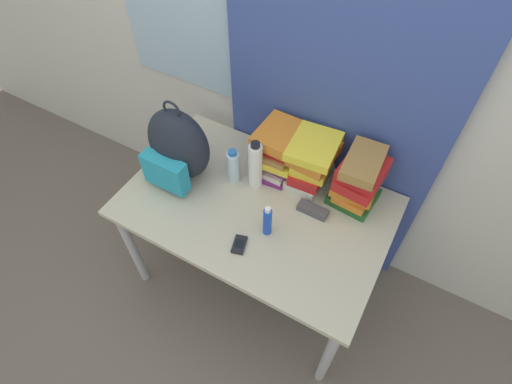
{
  "coord_description": "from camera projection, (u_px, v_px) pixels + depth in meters",
  "views": [
    {
      "loc": [
        0.58,
        -0.62,
        2.3
      ],
      "look_at": [
        0.0,
        0.42,
        0.83
      ],
      "focal_mm": 28.0,
      "sensor_mm": 36.0,
      "label": 1
    }
  ],
  "objects": [
    {
      "name": "book_stack_left",
      "position": [
        279.0,
        149.0,
        2.02
      ],
      "size": [
        0.23,
        0.29,
        0.26
      ],
      "color": "#6B2370",
      "rests_on": "desk"
    },
    {
      "name": "water_bottle",
      "position": [
        233.0,
        166.0,
        2.0
      ],
      "size": [
        0.06,
        0.06,
        0.2
      ],
      "color": "silver",
      "rests_on": "desk"
    },
    {
      "name": "cell_phone",
      "position": [
        239.0,
        245.0,
        1.81
      ],
      "size": [
        0.08,
        0.11,
        0.02
      ],
      "color": "black",
      "rests_on": "desk"
    },
    {
      "name": "sunglasses_case",
      "position": [
        313.0,
        210.0,
        1.93
      ],
      "size": [
        0.15,
        0.06,
        0.04
      ],
      "color": "#47474C",
      "rests_on": "desk"
    },
    {
      "name": "backpack",
      "position": [
        177.0,
        147.0,
        1.95
      ],
      "size": [
        0.33,
        0.27,
        0.46
      ],
      "color": "#1E232D",
      "rests_on": "desk"
    },
    {
      "name": "sports_bottle",
      "position": [
        255.0,
        166.0,
        1.94
      ],
      "size": [
        0.07,
        0.07,
        0.29
      ],
      "color": "white",
      "rests_on": "desk"
    },
    {
      "name": "wall_back",
      "position": [
        309.0,
        60.0,
        1.84
      ],
      "size": [
        6.0,
        0.06,
        2.5
      ],
      "color": "beige",
      "rests_on": "ground_plane"
    },
    {
      "name": "curtain_blue",
      "position": [
        338.0,
        77.0,
        1.76
      ],
      "size": [
        1.11,
        0.04,
        2.5
      ],
      "color": "#384C93",
      "rests_on": "ground_plane"
    },
    {
      "name": "book_stack_right",
      "position": [
        359.0,
        180.0,
        1.87
      ],
      "size": [
        0.23,
        0.28,
        0.3
      ],
      "color": "#1E5623",
      "rests_on": "desk"
    },
    {
      "name": "book_stack_center",
      "position": [
        312.0,
        162.0,
        1.95
      ],
      "size": [
        0.24,
        0.28,
        0.27
      ],
      "color": "silver",
      "rests_on": "desk"
    },
    {
      "name": "ground_plane",
      "position": [
        220.0,
        331.0,
        2.3
      ],
      "size": [
        12.0,
        12.0,
        0.0
      ],
      "primitive_type": "plane",
      "color": "#665B51"
    },
    {
      "name": "desk",
      "position": [
        256.0,
        214.0,
        2.03
      ],
      "size": [
        1.3,
        0.84,
        0.73
      ],
      "color": "#B7B299",
      "rests_on": "ground_plane"
    },
    {
      "name": "sunscreen_bottle",
      "position": [
        267.0,
        221.0,
        1.8
      ],
      "size": [
        0.04,
        0.04,
        0.18
      ],
      "color": "blue",
      "rests_on": "desk"
    }
  ]
}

